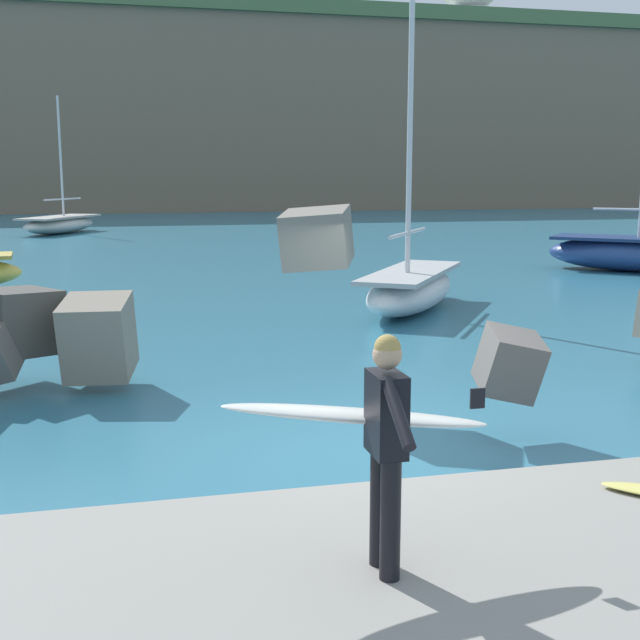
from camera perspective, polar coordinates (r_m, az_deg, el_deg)
ground_plane at (r=9.86m, az=3.52°, el=-8.42°), size 400.00×400.00×0.00m
walkway_path at (r=6.40m, az=14.69°, el=-18.24°), size 48.00×4.40×0.24m
breakwater_jetty at (r=12.19m, az=15.12°, el=0.50°), size 29.91×6.87×3.00m
surfer_with_board at (r=6.05m, az=3.96°, el=-7.71°), size 2.09×1.15×1.78m
boat_near_centre at (r=19.14m, az=6.31°, el=2.25°), size 4.12×5.09×7.13m
boat_near_right at (r=46.22m, az=-17.56°, el=6.36°), size 4.56×6.40×7.16m
boat_mid_centre at (r=28.73m, az=20.41°, el=4.43°), size 5.12×4.91×7.95m
headland_bluff at (r=89.08m, az=-3.75°, el=13.57°), size 93.67×38.68×17.17m
station_building_west at (r=85.60m, az=-13.74°, el=20.59°), size 6.38×5.41×3.97m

